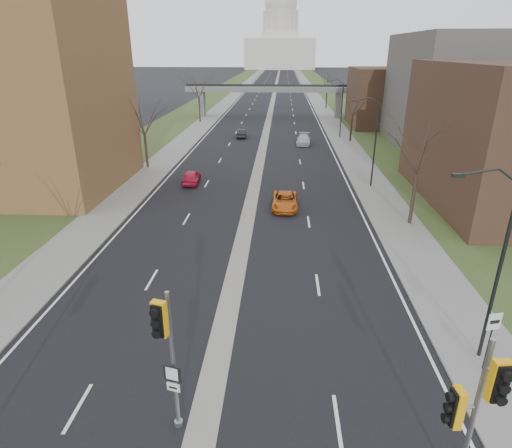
# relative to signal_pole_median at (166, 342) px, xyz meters

# --- Properties ---
(road_surface) EXTENTS (20.00, 600.00, 0.01)m
(road_surface) POSITION_rel_signal_pole_median_xyz_m (0.98, 148.88, -3.98)
(road_surface) COLOR black
(road_surface) RESTS_ON ground
(median_strip) EXTENTS (1.20, 600.00, 0.02)m
(median_strip) POSITION_rel_signal_pole_median_xyz_m (0.98, 148.88, -3.99)
(median_strip) COLOR gray
(median_strip) RESTS_ON ground
(sidewalk_right) EXTENTS (4.00, 600.00, 0.12)m
(sidewalk_right) POSITION_rel_signal_pole_median_xyz_m (12.98, 148.88, -3.93)
(sidewalk_right) COLOR gray
(sidewalk_right) RESTS_ON ground
(sidewalk_left) EXTENTS (4.00, 600.00, 0.12)m
(sidewalk_left) POSITION_rel_signal_pole_median_xyz_m (-11.02, 148.88, -3.93)
(sidewalk_left) COLOR gray
(sidewalk_left) RESTS_ON ground
(grass_verge_right) EXTENTS (8.00, 600.00, 0.10)m
(grass_verge_right) POSITION_rel_signal_pole_median_xyz_m (18.98, 148.88, -3.94)
(grass_verge_right) COLOR #2E441F
(grass_verge_right) RESTS_ON ground
(grass_verge_left) EXTENTS (8.00, 600.00, 0.10)m
(grass_verge_left) POSITION_rel_signal_pole_median_xyz_m (-17.02, 148.88, -3.94)
(grass_verge_left) COLOR #2E441F
(grass_verge_left) RESTS_ON ground
(commercial_block_mid) EXTENTS (18.00, 22.00, 15.00)m
(commercial_block_mid) POSITION_rel_signal_pole_median_xyz_m (28.98, 50.88, 3.51)
(commercial_block_mid) COLOR #5C5854
(commercial_block_mid) RESTS_ON ground
(commercial_block_far) EXTENTS (14.00, 14.00, 10.00)m
(commercial_block_far) POSITION_rel_signal_pole_median_xyz_m (22.98, 68.88, 1.01)
(commercial_block_far) COLOR #473321
(commercial_block_far) RESTS_ON ground
(pedestrian_bridge) EXTENTS (34.00, 3.00, 6.45)m
(pedestrian_bridge) POSITION_rel_signal_pole_median_xyz_m (0.98, 78.88, 0.86)
(pedestrian_bridge) COLOR slate
(pedestrian_bridge) RESTS_ON ground
(capitol) EXTENTS (48.00, 42.00, 55.75)m
(capitol) POSITION_rel_signal_pole_median_xyz_m (0.98, 318.88, 14.61)
(capitol) COLOR silver
(capitol) RESTS_ON ground
(streetlight_near) EXTENTS (2.61, 0.20, 8.70)m
(streetlight_near) POSITION_rel_signal_pole_median_xyz_m (11.97, 4.88, 2.97)
(streetlight_near) COLOR black
(streetlight_near) RESTS_ON sidewalk_right
(streetlight_mid) EXTENTS (2.61, 0.20, 8.70)m
(streetlight_mid) POSITION_rel_signal_pole_median_xyz_m (11.97, 30.88, 2.97)
(streetlight_mid) COLOR black
(streetlight_mid) RESTS_ON sidewalk_right
(streetlight_far) EXTENTS (2.61, 0.20, 8.70)m
(streetlight_far) POSITION_rel_signal_pole_median_xyz_m (11.97, 56.88, 2.97)
(streetlight_far) COLOR black
(streetlight_far) RESTS_ON sidewalk_right
(tree_left_b) EXTENTS (6.75, 6.75, 8.81)m
(tree_left_b) POSITION_rel_signal_pole_median_xyz_m (-12.02, 36.88, 2.24)
(tree_left_b) COLOR #382B21
(tree_left_b) RESTS_ON sidewalk_left
(tree_left_c) EXTENTS (7.65, 7.65, 9.99)m
(tree_left_c) POSITION_rel_signal_pole_median_xyz_m (-12.02, 70.88, 3.05)
(tree_left_c) COLOR #382B21
(tree_left_c) RESTS_ON sidewalk_left
(tree_right_a) EXTENTS (7.20, 7.20, 9.40)m
(tree_right_a) POSITION_rel_signal_pole_median_xyz_m (13.98, 20.88, 2.65)
(tree_right_a) COLOR #382B21
(tree_right_a) RESTS_ON sidewalk_right
(tree_right_b) EXTENTS (6.30, 6.30, 8.22)m
(tree_right_b) POSITION_rel_signal_pole_median_xyz_m (13.98, 53.88, 1.83)
(tree_right_b) COLOR #382B21
(tree_right_b) RESTS_ON sidewalk_right
(tree_right_c) EXTENTS (7.65, 7.65, 9.99)m
(tree_right_c) POSITION_rel_signal_pole_median_xyz_m (13.98, 93.88, 3.05)
(tree_right_c) COLOR #382B21
(tree_right_c) RESTS_ON sidewalk_right
(signal_pole_median) EXTENTS (0.74, 0.96, 5.72)m
(signal_pole_median) POSITION_rel_signal_pole_median_xyz_m (0.00, 0.00, 0.00)
(signal_pole_median) COLOR gray
(signal_pole_median) RESTS_ON ground
(signal_pole_right) EXTENTS (1.12, 1.00, 5.81)m
(signal_pole_right) POSITION_rel_signal_pole_median_xyz_m (9.19, -1.89, -0.19)
(signal_pole_right) COLOR gray
(signal_pole_right) RESTS_ON ground
(speed_limit_sign) EXTENTS (0.60, 0.18, 2.84)m
(speed_limit_sign) POSITION_rel_signal_pole_median_xyz_m (12.56, 3.97, -1.92)
(speed_limit_sign) COLOR black
(speed_limit_sign) RESTS_ON sidewalk_right
(warning_sign) EXTENTS (0.66, 0.25, 1.76)m
(warning_sign) POSITION_rel_signal_pole_median_xyz_m (12.60, 2.38, -2.72)
(warning_sign) COLOR black
(warning_sign) RESTS_ON sidewalk_right
(car_left_near) EXTENTS (1.88, 4.15, 1.38)m
(car_left_near) POSITION_rel_signal_pole_median_xyz_m (-5.62, 31.02, -3.30)
(car_left_near) COLOR red
(car_left_near) RESTS_ON ground
(car_left_far) EXTENTS (1.55, 4.00, 1.30)m
(car_left_far) POSITION_rel_signal_pole_median_xyz_m (-2.72, 56.31, -3.34)
(car_left_far) COLOR black
(car_left_far) RESTS_ON ground
(car_right_near) EXTENTS (2.23, 4.78, 1.32)m
(car_right_near) POSITION_rel_signal_pole_median_xyz_m (4.06, 24.11, -3.33)
(car_right_near) COLOR #C95E15
(car_right_near) RESTS_ON ground
(car_right_mid) EXTENTS (2.35, 4.99, 1.41)m
(car_right_mid) POSITION_rel_signal_pole_median_xyz_m (6.85, 51.62, -3.28)
(car_right_mid) COLOR #BAB9C2
(car_right_mid) RESTS_ON ground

